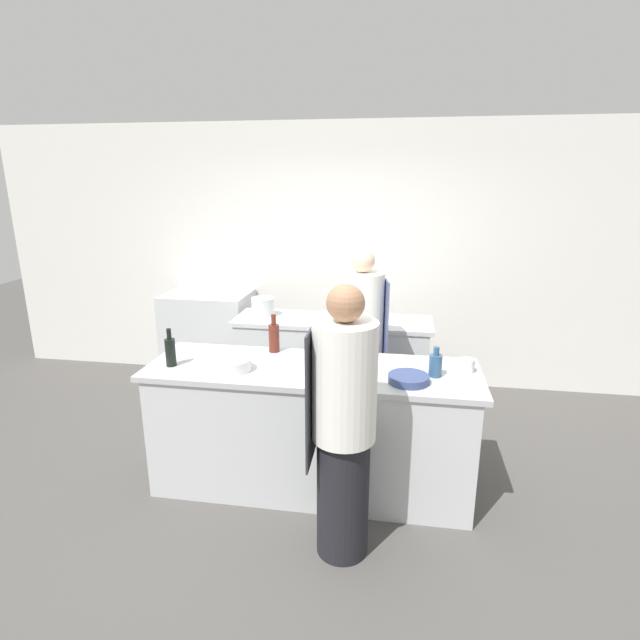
{
  "coord_description": "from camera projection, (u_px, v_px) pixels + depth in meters",
  "views": [
    {
      "loc": [
        0.59,
        -3.25,
        2.23
      ],
      "look_at": [
        0.0,
        0.35,
        1.19
      ],
      "focal_mm": 28.0,
      "sensor_mm": 36.0,
      "label": 1
    }
  ],
  "objects": [
    {
      "name": "ground_plane",
      "position": [
        313.0,
        482.0,
        3.78
      ],
      "size": [
        16.0,
        16.0,
        0.0
      ],
      "primitive_type": "plane",
      "color": "#4C4947"
    },
    {
      "name": "wall_back",
      "position": [
        347.0,
        257.0,
        5.42
      ],
      "size": [
        8.0,
        0.06,
        2.8
      ],
      "color": "silver",
      "rests_on": "ground_plane"
    },
    {
      "name": "prep_counter",
      "position": [
        312.0,
        427.0,
        3.66
      ],
      "size": [
        2.35,
        0.75,
        0.94
      ],
      "color": "silver",
      "rests_on": "ground_plane"
    },
    {
      "name": "pass_counter",
      "position": [
        332.0,
        365.0,
        4.86
      ],
      "size": [
        1.87,
        0.57,
        0.94
      ],
      "color": "silver",
      "rests_on": "ground_plane"
    },
    {
      "name": "oven_range",
      "position": [
        210.0,
        338.0,
        5.54
      ],
      "size": [
        0.91,
        0.64,
        1.02
      ],
      "color": "silver",
      "rests_on": "ground_plane"
    },
    {
      "name": "chef_at_prep_near",
      "position": [
        343.0,
        427.0,
        2.88
      ],
      "size": [
        0.38,
        0.37,
        1.68
      ],
      "rotation": [
        0.0,
        0.0,
        1.59
      ],
      "color": "black",
      "rests_on": "ground_plane"
    },
    {
      "name": "chef_at_stove",
      "position": [
        361.0,
        350.0,
        4.14
      ],
      "size": [
        0.4,
        0.39,
        1.69
      ],
      "rotation": [
        0.0,
        0.0,
        -1.36
      ],
      "color": "black",
      "rests_on": "ground_plane"
    },
    {
      "name": "bottle_olive_oil",
      "position": [
        274.0,
        337.0,
        3.82
      ],
      "size": [
        0.08,
        0.08,
        0.3
      ],
      "color": "#5B2319",
      "rests_on": "prep_counter"
    },
    {
      "name": "bottle_vinegar",
      "position": [
        170.0,
        351.0,
        3.53
      ],
      "size": [
        0.07,
        0.07,
        0.28
      ],
      "color": "black",
      "rests_on": "prep_counter"
    },
    {
      "name": "bottle_wine",
      "position": [
        435.0,
        365.0,
        3.35
      ],
      "size": [
        0.09,
        0.09,
        0.21
      ],
      "color": "#2D5175",
      "rests_on": "prep_counter"
    },
    {
      "name": "bottle_cooking_oil",
      "position": [
        335.0,
        365.0,
        3.35
      ],
      "size": [
        0.08,
        0.08,
        0.19
      ],
      "color": "#19471E",
      "rests_on": "prep_counter"
    },
    {
      "name": "bowl_mixing_large",
      "position": [
        409.0,
        379.0,
        3.26
      ],
      "size": [
        0.27,
        0.27,
        0.05
      ],
      "color": "navy",
      "rests_on": "prep_counter"
    },
    {
      "name": "bowl_prep_small",
      "position": [
        233.0,
        364.0,
        3.47
      ],
      "size": [
        0.26,
        0.26,
        0.08
      ],
      "color": "white",
      "rests_on": "prep_counter"
    },
    {
      "name": "cup",
      "position": [
        467.0,
        365.0,
        3.43
      ],
      "size": [
        0.1,
        0.1,
        0.09
      ],
      "color": "white",
      "rests_on": "prep_counter"
    },
    {
      "name": "stockpot",
      "position": [
        263.0,
        307.0,
        4.83
      ],
      "size": [
        0.22,
        0.22,
        0.18
      ],
      "color": "silver",
      "rests_on": "pass_counter"
    }
  ]
}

